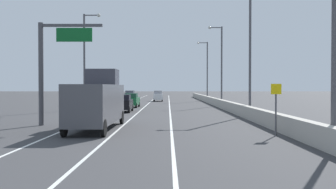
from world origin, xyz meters
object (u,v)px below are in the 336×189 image
(lamp_post_right_fourth, at_px, (208,67))
(car_gray_3, at_px, (132,95))
(speed_advisory_sign, at_px, (277,105))
(car_white_0, at_px, (160,96))
(lamp_post_right_second, at_px, (249,47))
(lamp_post_left_mid, at_px, (88,55))
(box_truck, at_px, (99,101))
(lamp_post_right_near, at_px, (331,2))
(lamp_post_right_third, at_px, (222,61))
(car_green_2, at_px, (133,100))
(car_black_4, at_px, (124,103))
(car_silver_1, at_px, (113,100))
(overhead_sign_gantry, at_px, (53,61))

(lamp_post_right_fourth, bearing_deg, car_gray_3, 172.04)
(speed_advisory_sign, height_order, car_white_0, speed_advisory_sign)
(car_gray_3, bearing_deg, lamp_post_right_fourth, -7.96)
(lamp_post_right_second, height_order, lamp_post_right_fourth, same)
(lamp_post_left_mid, height_order, car_white_0, lamp_post_left_mid)
(lamp_post_right_second, distance_m, box_truck, 17.92)
(lamp_post_right_near, xyz_separation_m, lamp_post_right_second, (0.38, 19.88, 0.00))
(lamp_post_right_third, relative_size, car_green_2, 2.76)
(car_white_0, bearing_deg, car_green_2, -97.88)
(lamp_post_right_fourth, height_order, car_green_2, lamp_post_right_fourth)
(lamp_post_left_mid, bearing_deg, car_black_4, -41.67)
(lamp_post_right_near, relative_size, car_gray_3, 2.47)
(car_black_4, bearing_deg, car_silver_1, 105.65)
(lamp_post_right_near, relative_size, box_truck, 1.30)
(car_white_0, height_order, car_black_4, car_white_0)
(lamp_post_right_fourth, height_order, car_white_0, lamp_post_right_fourth)
(lamp_post_right_second, bearing_deg, lamp_post_right_fourth, 90.16)
(lamp_post_right_second, height_order, car_gray_3, lamp_post_right_second)
(lamp_post_right_second, distance_m, car_gray_3, 45.08)
(lamp_post_right_third, bearing_deg, box_truck, -111.42)
(car_gray_3, relative_size, box_truck, 0.52)
(speed_advisory_sign, bearing_deg, car_white_0, 98.79)
(lamp_post_right_third, xyz_separation_m, lamp_post_right_fourth, (-0.11, 19.88, 0.00))
(car_gray_3, distance_m, box_truck, 53.94)
(car_silver_1, bearing_deg, lamp_post_left_mid, -117.76)
(car_black_4, distance_m, box_truck, 17.42)
(car_silver_1, xyz_separation_m, box_truck, (2.93, -26.62, 0.83))
(speed_advisory_sign, height_order, lamp_post_right_near, lamp_post_right_near)
(speed_advisory_sign, xyz_separation_m, lamp_post_right_second, (1.57, 15.47, 4.93))
(car_green_2, bearing_deg, lamp_post_right_near, -70.50)
(car_green_2, bearing_deg, lamp_post_left_mid, -135.90)
(lamp_post_right_second, distance_m, car_black_4, 15.06)
(overhead_sign_gantry, height_order, lamp_post_right_third, lamp_post_right_third)
(lamp_post_left_mid, height_order, car_black_4, lamp_post_left_mid)
(lamp_post_left_mid, bearing_deg, lamp_post_right_fourth, 59.17)
(lamp_post_right_fourth, xyz_separation_m, car_silver_1, (-15.29, -25.07, -5.67))
(overhead_sign_gantry, bearing_deg, lamp_post_right_near, -33.17)
(speed_advisory_sign, relative_size, lamp_post_right_second, 0.25)
(lamp_post_right_third, relative_size, car_silver_1, 2.52)
(lamp_post_right_third, xyz_separation_m, car_green_2, (-12.73, -4.91, -5.73))
(speed_advisory_sign, xyz_separation_m, lamp_post_right_fourth, (1.46, 55.23, 4.93))
(lamp_post_right_second, bearing_deg, car_silver_1, 136.35)
(car_white_0, distance_m, car_gray_3, 7.67)
(lamp_post_right_near, height_order, car_silver_1, lamp_post_right_near)
(box_truck, bearing_deg, car_silver_1, 96.28)
(car_silver_1, bearing_deg, box_truck, -83.72)
(overhead_sign_gantry, relative_size, car_green_2, 1.75)
(car_gray_3, bearing_deg, car_black_4, -85.68)
(car_silver_1, bearing_deg, lamp_post_right_second, -43.65)
(car_white_0, relative_size, car_silver_1, 0.86)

